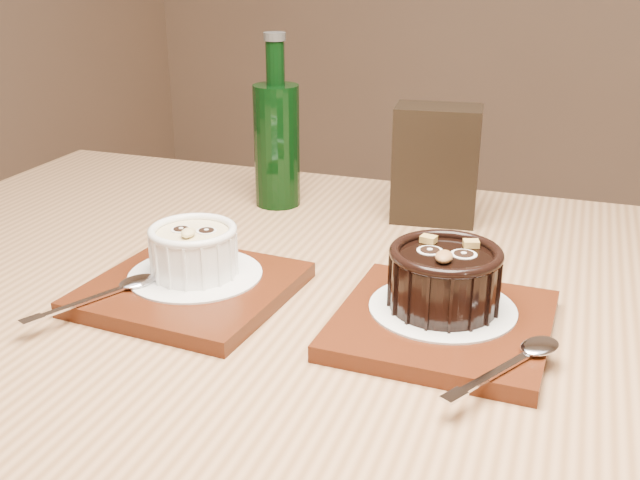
# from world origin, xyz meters

# --- Properties ---
(table) EXTENTS (1.27, 0.91, 0.75)m
(table) POSITION_xyz_m (-0.01, 0.06, 0.66)
(table) COLOR #90643F
(table) RESTS_ON ground
(tray_left) EXTENTS (0.18, 0.18, 0.01)m
(tray_left) POSITION_xyz_m (-0.16, 0.02, 0.76)
(tray_left) COLOR #4D1E0C
(tray_left) RESTS_ON table
(doily_left) EXTENTS (0.13, 0.13, 0.00)m
(doily_left) POSITION_xyz_m (-0.17, 0.03, 0.77)
(doily_left) COLOR white
(doily_left) RESTS_ON tray_left
(ramekin_white) EXTENTS (0.09, 0.09, 0.05)m
(ramekin_white) POSITION_xyz_m (-0.17, 0.03, 0.79)
(ramekin_white) COLOR white
(ramekin_white) RESTS_ON doily_left
(spoon_left) EXTENTS (0.07, 0.14, 0.01)m
(spoon_left) POSITION_xyz_m (-0.22, -0.04, 0.77)
(spoon_left) COLOR white
(spoon_left) RESTS_ON tray_left
(tray_right) EXTENTS (0.19, 0.19, 0.01)m
(tray_right) POSITION_xyz_m (0.07, 0.05, 0.76)
(tray_right) COLOR #4D1E0C
(tray_right) RESTS_ON table
(doily_right) EXTENTS (0.13, 0.13, 0.00)m
(doily_right) POSITION_xyz_m (0.07, 0.06, 0.77)
(doily_right) COLOR white
(doily_right) RESTS_ON tray_right
(ramekin_dark) EXTENTS (0.10, 0.10, 0.06)m
(ramekin_dark) POSITION_xyz_m (0.07, 0.06, 0.80)
(ramekin_dark) COLOR black
(ramekin_dark) RESTS_ON doily_right
(spoon_right) EXTENTS (0.08, 0.13, 0.01)m
(spoon_right) POSITION_xyz_m (0.15, -0.01, 0.77)
(spoon_right) COLOR white
(spoon_right) RESTS_ON tray_right
(condiment_stand) EXTENTS (0.11, 0.08, 0.14)m
(condiment_stand) POSITION_xyz_m (-0.02, 0.32, 0.82)
(condiment_stand) COLOR black
(condiment_stand) RESTS_ON table
(green_bottle) EXTENTS (0.06, 0.06, 0.22)m
(green_bottle) POSITION_xyz_m (-0.22, 0.29, 0.83)
(green_bottle) COLOR black
(green_bottle) RESTS_ON table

